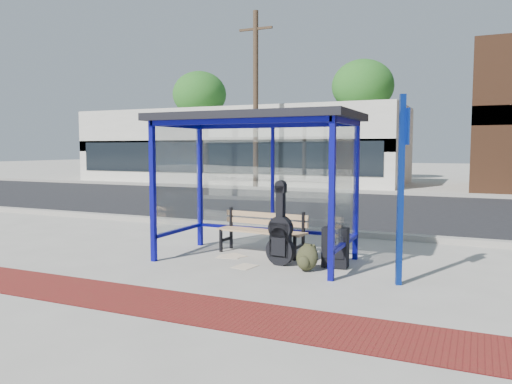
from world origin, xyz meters
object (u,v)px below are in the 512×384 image
at_px(bench, 263,229).
at_px(backpack, 307,258).
at_px(suitcase, 335,248).
at_px(guitar_bag, 281,236).

height_order(bench, backpack, bench).
bearing_deg(suitcase, bench, 157.62).
height_order(guitar_bag, backpack, guitar_bag).
xyz_separation_m(guitar_bag, suitcase, (0.84, 0.20, -0.15)).
xyz_separation_m(bench, guitar_bag, (0.61, -0.69, 0.03)).
distance_m(bench, suitcase, 1.54).
bearing_deg(backpack, bench, 149.11).
xyz_separation_m(guitar_bag, backpack, (0.50, -0.19, -0.27)).
relative_size(bench, backpack, 4.03).
xyz_separation_m(suitcase, backpack, (-0.34, -0.39, -0.12)).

